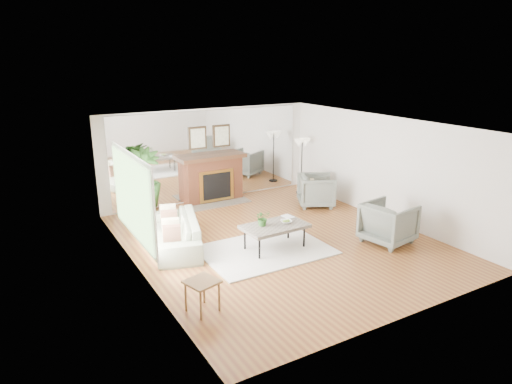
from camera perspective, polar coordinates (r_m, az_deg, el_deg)
ground at (r=9.91m, az=2.81°, el=-6.10°), size 7.00×7.00×0.00m
wall_left at (r=8.32m, az=-14.65°, el=-1.96°), size 0.02×7.00×2.50m
wall_right at (r=11.36m, az=15.70°, el=2.90°), size 0.02×7.00×2.50m
wall_back at (r=12.48m, az=-5.85°, el=4.64°), size 6.00×0.02×2.50m
mirror_panel at (r=12.46m, az=-5.82°, el=4.63°), size 5.40×0.04×2.40m
window_panel at (r=8.67m, az=-15.23°, el=-0.56°), size 0.04×2.40×1.50m
fireplace at (r=12.41m, az=-5.33°, el=1.79°), size 1.85×0.83×2.05m
area_rug at (r=9.40m, az=1.15°, el=-7.28°), size 2.56×1.83×0.03m
coffee_table at (r=9.32m, az=2.37°, el=-4.39°), size 1.35×0.82×0.53m
sofa at (r=9.63m, az=-9.95°, el=-4.96°), size 1.44×2.35×0.64m
armchair_back at (r=12.14m, az=7.56°, el=0.19°), size 1.23×1.22×0.84m
armchair_front at (r=10.07m, az=16.22°, el=-3.72°), size 1.11×1.09×0.88m
side_table at (r=7.20m, az=-6.76°, el=-11.55°), size 0.57×0.57×0.52m
potted_ficus at (r=11.44m, az=-13.86°, el=1.38°), size 1.02×1.02×1.70m
floor_lamp at (r=13.03m, az=5.79°, el=5.63°), size 0.52×0.29×1.59m
tabletop_plant at (r=9.21m, az=0.85°, el=-3.25°), size 0.32×0.29×0.33m
fruit_bowl at (r=9.41m, az=3.80°, el=-3.72°), size 0.30×0.30×0.06m
book at (r=9.70m, az=3.57°, el=-3.21°), size 0.22×0.28×0.02m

